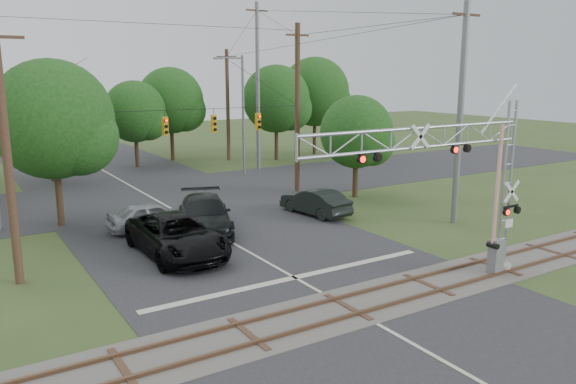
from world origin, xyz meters
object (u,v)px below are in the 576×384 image
car_dark (205,215)px  streetlight (241,109)px  traffic_signal_span (180,116)px  pickup_black (177,236)px  sedan_silver (152,216)px  crossing_gantry (456,175)px

car_dark → streetlight: streetlight is taller
traffic_signal_span → car_dark: traffic_signal_span is taller
pickup_black → car_dark: (2.67, 2.94, -0.00)m
pickup_black → sedan_silver: 4.73m
sedan_silver → car_dark: bearing=-128.9°
traffic_signal_span → streetlight: size_ratio=2.02×
car_dark → sedan_silver: (-2.26, 1.77, -0.15)m
streetlight → sedan_silver: bearing=-133.8°
traffic_signal_span → streetlight: traffic_signal_span is taller
crossing_gantry → traffic_signal_span: bearing=101.8°
pickup_black → crossing_gantry: bearing=-50.8°
car_dark → sedan_silver: bearing=161.4°
traffic_signal_span → crossing_gantry: bearing=-78.2°
crossing_gantry → car_dark: size_ratio=1.70×
crossing_gantry → car_dark: 13.63m
pickup_black → sedan_silver: bearing=84.3°
traffic_signal_span → pickup_black: (-3.89, -9.13, -4.72)m
sedan_silver → crossing_gantry: bearing=-153.2°
sedan_silver → streetlight: streetlight is taller
sedan_silver → streetlight: 17.48m
crossing_gantry → streetlight: bearing=80.5°
pickup_black → streetlight: 21.23m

